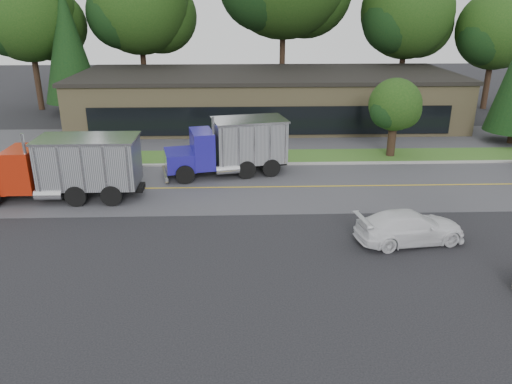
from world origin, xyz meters
TOP-DOWN VIEW (x-y plane):
  - ground at (0.00, 0.00)m, footprint 140.00×140.00m
  - road at (0.00, 9.00)m, footprint 60.00×8.00m
  - center_line at (0.00, 9.00)m, footprint 60.00×0.12m
  - curb at (0.00, 13.20)m, footprint 60.00×0.30m
  - grass_verge at (0.00, 15.00)m, footprint 60.00×3.40m
  - far_parking at (0.00, 20.00)m, footprint 60.00×7.00m
  - strip_mall at (2.00, 26.00)m, footprint 32.00×12.00m
  - tree_far_a at (-19.86, 32.11)m, footprint 9.40×8.85m
  - tree_far_b at (-9.84, 34.12)m, footprint 10.31×9.70m
  - tree_far_d at (16.14, 33.11)m, footprint 9.49×8.93m
  - tree_far_e at (24.12, 31.09)m, footprint 7.83×7.37m
  - evergreen_left at (-16.00, 30.00)m, footprint 5.09×5.09m
  - tree_verge at (10.06, 15.04)m, footprint 3.72×3.50m
  - dump_truck_red at (-9.59, 7.65)m, footprint 8.88×2.67m
  - dump_truck_blue at (-0.82, 11.54)m, footprint 7.67×4.04m
  - rally_car at (7.03, 1.84)m, footprint 5.11×2.75m

SIDE VIEW (x-z plane):
  - ground at x=0.00m, z-range 0.00..0.00m
  - road at x=0.00m, z-range -0.01..0.01m
  - center_line at x=0.00m, z-range 0.00..0.00m
  - curb at x=0.00m, z-range -0.06..0.06m
  - grass_verge at x=0.00m, z-range -0.01..0.01m
  - far_parking at x=0.00m, z-range -0.01..0.01m
  - rally_car at x=7.03m, z-range 0.00..1.41m
  - dump_truck_blue at x=-0.82m, z-range 0.12..3.48m
  - dump_truck_red at x=-9.59m, z-range 0.13..3.49m
  - strip_mall at x=2.00m, z-range 0.00..4.00m
  - tree_verge at x=10.06m, z-range 0.72..6.03m
  - evergreen_left at x=-16.00m, z-range 0.57..12.15m
  - tree_far_e at x=24.12m, z-range 1.54..12.71m
  - tree_far_a at x=-19.86m, z-range 1.85..15.26m
  - tree_far_d at x=16.14m, z-range 1.87..15.40m
  - tree_far_b at x=-9.84m, z-range 2.03..16.73m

